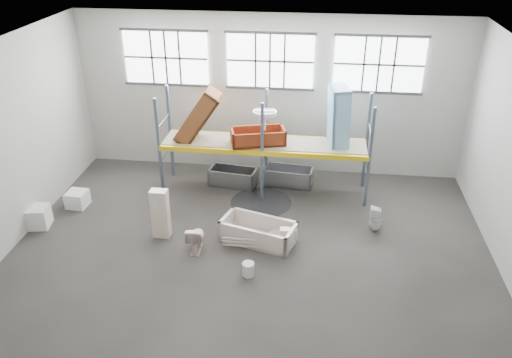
% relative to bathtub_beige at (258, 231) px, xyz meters
% --- Properties ---
extents(floor, '(12.00, 10.00, 0.10)m').
position_rel_bathtub_beige_xyz_m(floor, '(-0.15, -0.74, -0.33)').
color(floor, '#4A443F').
rests_on(floor, ground).
extents(ceiling, '(12.00, 10.00, 0.10)m').
position_rel_bathtub_beige_xyz_m(ceiling, '(-0.15, -0.74, 4.77)').
color(ceiling, silver).
rests_on(ceiling, ground).
extents(wall_back, '(12.00, 0.10, 5.00)m').
position_rel_bathtub_beige_xyz_m(wall_back, '(-0.15, 4.31, 2.22)').
color(wall_back, '#B1AFA4').
rests_on(wall_back, ground).
extents(wall_front, '(12.00, 0.10, 5.00)m').
position_rel_bathtub_beige_xyz_m(wall_front, '(-0.15, -5.79, 2.22)').
color(wall_front, '#BBB8AD').
rests_on(wall_front, ground).
extents(window_left, '(2.60, 0.04, 1.60)m').
position_rel_bathtub_beige_xyz_m(window_left, '(-3.35, 4.20, 3.32)').
color(window_left, white).
rests_on(window_left, wall_back).
extents(window_mid, '(2.60, 0.04, 1.60)m').
position_rel_bathtub_beige_xyz_m(window_mid, '(-0.15, 4.20, 3.32)').
color(window_mid, white).
rests_on(window_mid, wall_back).
extents(window_right, '(2.60, 0.04, 1.60)m').
position_rel_bathtub_beige_xyz_m(window_right, '(3.05, 4.20, 3.32)').
color(window_right, white).
rests_on(window_right, wall_back).
extents(rack_upright_la, '(0.08, 0.08, 3.00)m').
position_rel_bathtub_beige_xyz_m(rack_upright_la, '(-3.15, 2.16, 1.22)').
color(rack_upright_la, slate).
rests_on(rack_upright_la, floor).
extents(rack_upright_lb, '(0.08, 0.08, 3.00)m').
position_rel_bathtub_beige_xyz_m(rack_upright_lb, '(-3.15, 3.36, 1.22)').
color(rack_upright_lb, slate).
rests_on(rack_upright_lb, floor).
extents(rack_upright_ma, '(0.08, 0.08, 3.00)m').
position_rel_bathtub_beige_xyz_m(rack_upright_ma, '(-0.15, 2.16, 1.22)').
color(rack_upright_ma, slate).
rests_on(rack_upright_ma, floor).
extents(rack_upright_mb, '(0.08, 0.08, 3.00)m').
position_rel_bathtub_beige_xyz_m(rack_upright_mb, '(-0.15, 3.36, 1.22)').
color(rack_upright_mb, slate).
rests_on(rack_upright_mb, floor).
extents(rack_upright_ra, '(0.08, 0.08, 3.00)m').
position_rel_bathtub_beige_xyz_m(rack_upright_ra, '(2.85, 2.16, 1.22)').
color(rack_upright_ra, slate).
rests_on(rack_upright_ra, floor).
extents(rack_upright_rb, '(0.08, 0.08, 3.00)m').
position_rel_bathtub_beige_xyz_m(rack_upright_rb, '(2.85, 3.36, 1.22)').
color(rack_upright_rb, slate).
rests_on(rack_upright_rb, floor).
extents(rack_beam_front, '(6.00, 0.10, 0.14)m').
position_rel_bathtub_beige_xyz_m(rack_beam_front, '(-0.15, 2.16, 1.22)').
color(rack_beam_front, yellow).
rests_on(rack_beam_front, floor).
extents(rack_beam_back, '(6.00, 0.10, 0.14)m').
position_rel_bathtub_beige_xyz_m(rack_beam_back, '(-0.15, 3.36, 1.22)').
color(rack_beam_back, yellow).
rests_on(rack_beam_back, floor).
extents(shelf_deck, '(5.90, 1.10, 0.03)m').
position_rel_bathtub_beige_xyz_m(shelf_deck, '(-0.15, 2.76, 1.30)').
color(shelf_deck, gray).
rests_on(shelf_deck, floor).
extents(wet_patch, '(1.80, 1.80, 0.00)m').
position_rel_bathtub_beige_xyz_m(wet_patch, '(-0.15, 1.96, -0.28)').
color(wet_patch, black).
rests_on(wet_patch, floor).
extents(bathtub_beige, '(2.08, 1.41, 0.56)m').
position_rel_bathtub_beige_xyz_m(bathtub_beige, '(0.00, 0.00, 0.00)').
color(bathtub_beige, beige).
rests_on(bathtub_beige, floor).
extents(cistern_spare, '(0.42, 0.22, 0.39)m').
position_rel_bathtub_beige_xyz_m(cistern_spare, '(0.77, -0.09, 0.00)').
color(cistern_spare, silver).
rests_on(cistern_spare, bathtub_beige).
extents(sink_in_tub, '(0.58, 0.58, 0.16)m').
position_rel_bathtub_beige_xyz_m(sink_in_tub, '(0.49, -0.00, -0.12)').
color(sink_in_tub, '#F4D6C9').
rests_on(sink_in_tub, bathtub_beige).
extents(toilet_beige, '(0.42, 0.71, 0.72)m').
position_rel_bathtub_beige_xyz_m(toilet_beige, '(-1.51, -0.59, 0.08)').
color(toilet_beige, beige).
rests_on(toilet_beige, floor).
extents(cistern_tall, '(0.44, 0.29, 1.35)m').
position_rel_bathtub_beige_xyz_m(cistern_tall, '(-2.53, -0.08, 0.40)').
color(cistern_tall, beige).
rests_on(cistern_tall, floor).
extents(toilet_white, '(0.35, 0.34, 0.72)m').
position_rel_bathtub_beige_xyz_m(toilet_white, '(3.03, 0.85, 0.08)').
color(toilet_white, white).
rests_on(toilet_white, floor).
extents(steel_tub_left, '(1.51, 0.86, 0.52)m').
position_rel_bathtub_beige_xyz_m(steel_tub_left, '(-1.15, 2.98, -0.02)').
color(steel_tub_left, '#989B9F').
rests_on(steel_tub_left, floor).
extents(steel_tub_right, '(1.56, 0.86, 0.55)m').
position_rel_bathtub_beige_xyz_m(steel_tub_right, '(0.55, 3.20, -0.00)').
color(steel_tub_right, '#B3B4BB').
rests_on(steel_tub_right, floor).
extents(rust_tub_flat, '(1.68, 1.11, 0.44)m').
position_rel_bathtub_beige_xyz_m(rust_tub_flat, '(-0.32, 2.61, 1.54)').
color(rust_tub_flat, brown).
rests_on(rust_tub_flat, shelf_deck).
extents(rust_tub_tilted, '(1.45, 0.86, 1.74)m').
position_rel_bathtub_beige_xyz_m(rust_tub_tilted, '(-2.08, 2.73, 2.02)').
color(rust_tub_tilted, brown).
rests_on(rust_tub_tilted, shelf_deck).
extents(sink_on_shelf, '(0.71, 0.57, 0.60)m').
position_rel_bathtub_beige_xyz_m(sink_on_shelf, '(-0.12, 2.49, 1.82)').
color(sink_on_shelf, silver).
rests_on(sink_on_shelf, rust_tub_flat).
extents(blue_tub_upright, '(0.72, 0.93, 1.79)m').
position_rel_bathtub_beige_xyz_m(blue_tub_upright, '(1.94, 2.87, 2.12)').
color(blue_tub_upright, '#79AAD1').
rests_on(blue_tub_upright, shelf_deck).
extents(bucket, '(0.38, 0.38, 0.34)m').
position_rel_bathtub_beige_xyz_m(bucket, '(-0.06, -1.45, -0.11)').
color(bucket, beige).
rests_on(bucket, floor).
extents(carton_near, '(0.76, 0.68, 0.58)m').
position_rel_bathtub_beige_xyz_m(carton_near, '(-6.02, -0.04, 0.01)').
color(carton_near, white).
rests_on(carton_near, floor).
extents(carton_far, '(0.59, 0.59, 0.46)m').
position_rel_bathtub_beige_xyz_m(carton_far, '(-5.39, 1.11, -0.05)').
color(carton_far, white).
rests_on(carton_far, floor).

